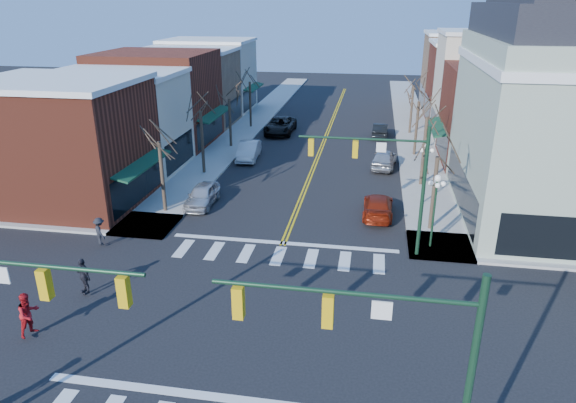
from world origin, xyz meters
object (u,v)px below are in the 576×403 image
at_px(lamppost_corner, 435,199).
at_px(car_right_far, 380,130).
at_px(lamppost_midblock, 426,164).
at_px(pedestrian_dark_b, 100,231).
at_px(car_left_far, 280,126).
at_px(victorian_corner, 576,113).
at_px(car_right_mid, 384,159).
at_px(car_right_near, 378,206).
at_px(car_left_near, 202,195).
at_px(car_left_mid, 249,151).
at_px(pedestrian_red_b, 29,314).
at_px(pedestrian_dark_a, 83,276).

bearing_deg(lamppost_corner, car_right_far, 96.44).
xyz_separation_m(lamppost_midblock, pedestrian_dark_b, (-18.20, -9.37, -2.01)).
bearing_deg(pedestrian_dark_b, car_left_far, -57.30).
bearing_deg(car_left_far, victorian_corner, -40.65).
bearing_deg(car_right_mid, car_left_far, -36.59).
bearing_deg(car_right_near, car_left_near, 1.38).
relative_size(lamppost_midblock, car_right_mid, 0.96).
bearing_deg(car_left_near, lamppost_midblock, 8.26).
relative_size(car_left_mid, car_right_near, 1.01).
height_order(car_left_far, pedestrian_red_b, pedestrian_red_b).
bearing_deg(car_left_far, car_right_far, 2.15).
bearing_deg(car_left_mid, car_right_far, 36.87).
height_order(car_left_mid, car_right_mid, car_right_mid).
height_order(lamppost_midblock, car_right_near, lamppost_midblock).
relative_size(car_left_near, pedestrian_dark_a, 2.34).
bearing_deg(car_left_far, lamppost_midblock, -53.84).
relative_size(lamppost_midblock, pedestrian_dark_b, 2.68).
bearing_deg(car_right_mid, car_left_mid, 4.50).
distance_m(lamppost_corner, car_left_near, 15.34).
bearing_deg(pedestrian_red_b, car_right_near, -22.26).
relative_size(car_left_far, car_right_near, 1.28).
relative_size(victorian_corner, car_right_near, 3.12).
bearing_deg(pedestrian_red_b, car_right_mid, -9.19).
height_order(pedestrian_red_b, pedestrian_dark_a, pedestrian_red_b).
xyz_separation_m(car_right_mid, pedestrian_dark_b, (-15.71, -17.43, 0.19)).
relative_size(car_left_near, car_left_far, 0.71).
bearing_deg(lamppost_corner, car_right_near, 124.64).
bearing_deg(victorian_corner, car_left_near, -175.32).
bearing_deg(car_right_far, car_left_near, 62.88).
bearing_deg(pedestrian_red_b, lamppost_corner, -36.68).
xyz_separation_m(lamppost_midblock, car_right_mid, (-2.49, 8.06, -2.19)).
distance_m(victorian_corner, car_right_far, 22.70).
distance_m(car_right_mid, car_right_far, 10.32).
bearing_deg(car_right_near, lamppost_midblock, -141.45).
xyz_separation_m(victorian_corner, car_left_far, (-21.30, 18.56, -5.85)).
distance_m(car_left_mid, car_left_far, 9.56).
relative_size(car_left_near, pedestrian_dark_b, 2.57).
distance_m(lamppost_midblock, car_left_near, 14.96).
distance_m(car_left_near, car_left_far, 20.50).
relative_size(lamppost_corner, car_left_near, 1.04).
relative_size(lamppost_corner, car_left_far, 0.74).
distance_m(car_right_far, pedestrian_dark_b, 31.72).
xyz_separation_m(car_right_mid, car_right_far, (-0.32, 10.31, -0.09)).
xyz_separation_m(lamppost_midblock, car_right_far, (-2.81, 18.37, -2.28)).
relative_size(car_left_far, pedestrian_red_b, 3.06).
relative_size(car_right_near, car_right_mid, 1.01).
height_order(car_right_near, pedestrian_red_b, pedestrian_red_b).
height_order(car_right_near, car_right_far, car_right_far).
xyz_separation_m(pedestrian_dark_a, pedestrian_dark_b, (-1.80, 4.83, -0.08)).
distance_m(lamppost_corner, car_right_far, 25.13).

